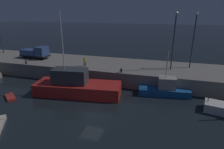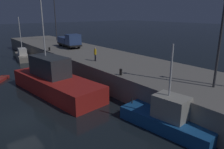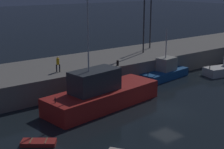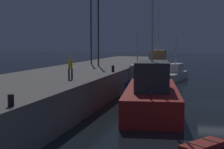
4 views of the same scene
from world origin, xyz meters
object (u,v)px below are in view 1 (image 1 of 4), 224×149
at_px(dinghy_red_small, 10,97).
at_px(bollard_central, 26,62).
at_px(fishing_boat_white, 76,86).
at_px(utility_truck, 36,52).
at_px(bollard_west, 121,70).
at_px(lamp_post_central, 194,37).
at_px(lamp_post_east, 174,37).
at_px(fishing_boat_orange, 165,89).
at_px(dockworker, 85,61).

height_order(dinghy_red_small, bollard_central, bollard_central).
bearing_deg(fishing_boat_white, utility_truck, 146.63).
xyz_separation_m(fishing_boat_white, dinghy_red_small, (-8.57, -3.80, -1.19)).
bearing_deg(bollard_west, dinghy_red_small, -149.29).
bearing_deg(lamp_post_central, lamp_post_east, -147.45).
relative_size(fishing_boat_orange, lamp_post_east, 0.82).
relative_size(fishing_boat_white, utility_truck, 2.04).
relative_size(fishing_boat_white, bollard_west, 20.14).
relative_size(fishing_boat_white, bollard_central, 23.58).
bearing_deg(bollard_west, fishing_boat_orange, -9.72).
bearing_deg(dockworker, lamp_post_east, 8.77).
height_order(fishing_boat_orange, dinghy_red_small, fishing_boat_orange).
relative_size(fishing_boat_white, fishing_boat_orange, 1.70).
height_order(fishing_boat_white, dinghy_red_small, fishing_boat_white).
relative_size(lamp_post_east, utility_truck, 1.46).
distance_m(utility_truck, dockworker, 12.30).
distance_m(lamp_post_east, bollard_central, 26.47).
bearing_deg(dinghy_red_small, fishing_boat_orange, 19.01).
height_order(dinghy_red_small, dockworker, dockworker).
xyz_separation_m(lamp_post_central, bollard_west, (-10.77, -5.92, -4.92)).
bearing_deg(dinghy_red_small, bollard_central, 114.54).
bearing_deg(dockworker, bollard_central, -171.28).
distance_m(fishing_boat_orange, dinghy_red_small, 22.38).
distance_m(fishing_boat_orange, bollard_central, 25.07).
bearing_deg(lamp_post_central, fishing_boat_white, -147.27).
distance_m(dinghy_red_small, lamp_post_central, 29.83).
distance_m(utility_truck, bollard_central, 4.45).
height_order(lamp_post_east, bollard_central, lamp_post_east).
distance_m(dinghy_red_small, dockworker, 12.84).
bearing_deg(bollard_central, fishing_boat_orange, -2.56).
bearing_deg(utility_truck, bollard_central, -76.72).
distance_m(dinghy_red_small, lamp_post_east, 26.23).
height_order(fishing_boat_white, bollard_central, fishing_boat_white).
height_order(lamp_post_central, dockworker, lamp_post_central).
bearing_deg(fishing_boat_white, fishing_boat_orange, 15.47).
bearing_deg(dinghy_red_small, fishing_boat_white, 23.94).
relative_size(fishing_boat_orange, dinghy_red_small, 2.77).
xyz_separation_m(dinghy_red_small, utility_truck, (-4.84, 12.63, 3.53)).
bearing_deg(dockworker, utility_truck, 168.10).
height_order(fishing_boat_orange, lamp_post_east, lamp_post_east).
bearing_deg(bollard_central, bollard_west, 0.20).
distance_m(lamp_post_east, dockworker, 15.44).
xyz_separation_m(fishing_boat_white, bollard_central, (-12.40, 4.60, 1.40)).
bearing_deg(lamp_post_east, bollard_central, -171.25).
bearing_deg(lamp_post_east, dinghy_red_small, -150.52).
bearing_deg(utility_truck, lamp_post_central, 3.35).
xyz_separation_m(lamp_post_east, lamp_post_central, (3.17, 2.03, -0.07)).
height_order(fishing_boat_white, lamp_post_east, fishing_boat_white).
height_order(fishing_boat_white, utility_truck, fishing_boat_white).
distance_m(fishing_boat_orange, lamp_post_east, 8.57).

